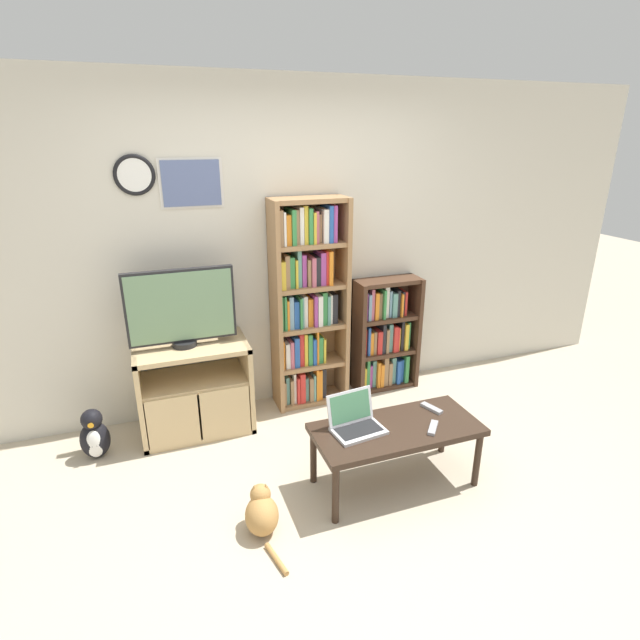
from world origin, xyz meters
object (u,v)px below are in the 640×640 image
object	(u,v)px
cat	(262,512)
penguin_figurine	(94,436)
television	(181,308)
bookshelf_tall	(306,305)
tv_stand	(195,388)
remote_near_laptop	(433,428)
laptop	(355,421)
bookshelf_short	(384,336)
coffee_table	(396,433)
remote_far_from_laptop	(432,408)

from	to	relation	value
cat	penguin_figurine	distance (m)	1.45
cat	penguin_figurine	xyz separation A→B (m)	(-0.95, 1.09, 0.05)
television	bookshelf_tall	bearing A→B (deg)	7.64
tv_stand	remote_near_laptop	world-z (taller)	tv_stand
laptop	cat	world-z (taller)	laptop
bookshelf_short	laptop	world-z (taller)	bookshelf_short
remote_near_laptop	penguin_figurine	bearing A→B (deg)	12.92
bookshelf_tall	coffee_table	distance (m)	1.35
bookshelf_tall	cat	distance (m)	1.72
tv_stand	bookshelf_short	distance (m)	1.69
television	laptop	distance (m)	1.48
coffee_table	laptop	world-z (taller)	laptop
bookshelf_tall	laptop	distance (m)	1.24
laptop	remote_near_laptop	size ratio (longest dim) A/B	2.29
tv_stand	remote_near_laptop	bearing A→B (deg)	-42.00
remote_near_laptop	remote_far_from_laptop	bearing A→B (deg)	-79.18
laptop	remote_far_from_laptop	size ratio (longest dim) A/B	2.08
tv_stand	coffee_table	xyz separation A→B (m)	(1.14, -1.10, 0.03)
laptop	tv_stand	bearing A→B (deg)	123.29
bookshelf_short	coffee_table	world-z (taller)	bookshelf_short
bookshelf_short	cat	size ratio (longest dim) A/B	2.05
television	cat	size ratio (longest dim) A/B	1.55
television	bookshelf_short	bearing A→B (deg)	4.95
remote_far_from_laptop	penguin_figurine	bearing A→B (deg)	138.93
tv_stand	bookshelf_short	xyz separation A→B (m)	(1.68, 0.16, 0.13)
cat	penguin_figurine	size ratio (longest dim) A/B	1.31
television	remote_far_from_laptop	xyz separation A→B (m)	(1.50, -1.01, -0.56)
bookshelf_tall	penguin_figurine	world-z (taller)	bookshelf_tall
bookshelf_short	remote_near_laptop	bearing A→B (deg)	-104.06
television	remote_far_from_laptop	world-z (taller)	television
bookshelf_tall	cat	world-z (taller)	bookshelf_tall
television	remote_far_from_laptop	size ratio (longest dim) A/B	4.64
remote_near_laptop	cat	bearing A→B (deg)	41.03
tv_stand	bookshelf_tall	bearing A→B (deg)	8.74
remote_near_laptop	remote_far_from_laptop	xyz separation A→B (m)	(0.12, 0.21, 0.00)
remote_near_laptop	penguin_figurine	world-z (taller)	remote_near_laptop
bookshelf_tall	penguin_figurine	distance (m)	1.84
coffee_table	penguin_figurine	bearing A→B (deg)	152.24
bookshelf_tall	remote_near_laptop	xyz separation A→B (m)	(0.39, -1.35, -0.43)
tv_stand	penguin_figurine	distance (m)	0.76
bookshelf_tall	laptop	size ratio (longest dim) A/B	5.02
television	coffee_table	world-z (taller)	television
laptop	remote_far_from_laptop	xyz separation A→B (m)	(0.58, 0.04, -0.05)
tv_stand	bookshelf_tall	xyz separation A→B (m)	(0.95, 0.15, 0.52)
remote_near_laptop	penguin_figurine	distance (m)	2.35
bookshelf_short	cat	distance (m)	2.04
tv_stand	remote_far_from_laptop	bearing A→B (deg)	-34.28
laptop	bookshelf_short	bearing A→B (deg)	49.03
coffee_table	bookshelf_short	bearing A→B (deg)	66.78
bookshelf_tall	coffee_table	world-z (taller)	bookshelf_tall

